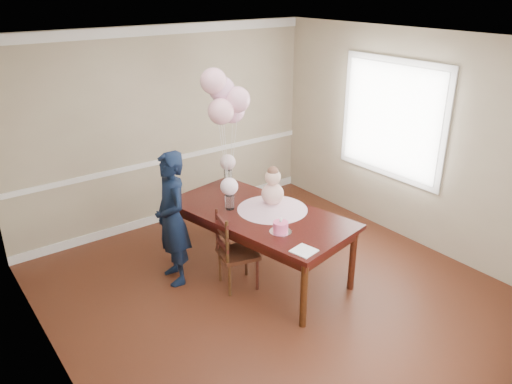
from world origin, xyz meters
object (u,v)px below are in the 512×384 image
object	(u,v)px
dining_table_top	(260,214)
birthday_cake	(281,227)
woman	(172,219)
dining_chair_seat	(238,254)

from	to	relation	value
dining_table_top	birthday_cake	world-z (taller)	birthday_cake
dining_table_top	woman	bearing A→B (deg)	139.45
birthday_cake	dining_chair_seat	size ratio (longest dim) A/B	0.40
woman	dining_chair_seat	bearing A→B (deg)	52.02
dining_table_top	dining_chair_seat	distance (m)	0.50
birthday_cake	dining_table_top	bearing A→B (deg)	77.39
dining_table_top	dining_chair_seat	bearing A→B (deg)	178.64
dining_chair_seat	woman	world-z (taller)	woman
dining_table_top	birthday_cake	distance (m)	0.53
dining_table_top	birthday_cake	xyz separation A→B (m)	(-0.11, -0.51, 0.09)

